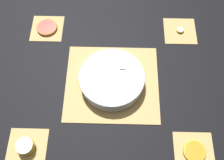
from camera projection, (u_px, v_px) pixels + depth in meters
ground_plane at (112, 83)px, 1.16m from camera, size 6.00×6.00×0.00m
bamboo_mat_center at (112, 83)px, 1.15m from camera, size 0.41×0.37×0.01m
coaster_mat_near_left at (27, 148)px, 1.03m from camera, size 0.15×0.15×0.01m
coaster_mat_near_right at (194, 152)px, 1.02m from camera, size 0.15×0.15×0.01m
coaster_mat_far_left at (47, 28)px, 1.29m from camera, size 0.15×0.15×0.01m
coaster_mat_far_right at (180, 31)px, 1.28m from camera, size 0.15×0.15×0.01m
fruit_salad_bowl at (112, 79)px, 1.12m from camera, size 0.28×0.28×0.07m
apple_half at (25, 146)px, 1.00m from camera, size 0.07×0.07×0.04m
orange_slice_whole at (195, 151)px, 1.01m from camera, size 0.09×0.09×0.01m
banana_coin_single at (180, 30)px, 1.28m from camera, size 0.04×0.04×0.01m
grapefruit_slice at (47, 27)px, 1.28m from camera, size 0.10×0.10×0.01m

